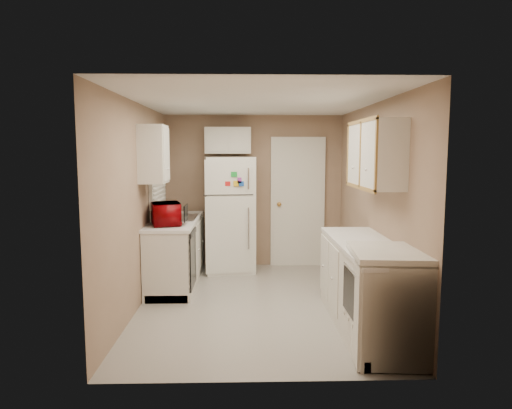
{
  "coord_description": "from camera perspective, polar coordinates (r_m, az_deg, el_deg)",
  "views": [
    {
      "loc": [
        -0.15,
        -5.35,
        1.83
      ],
      "look_at": [
        0.0,
        0.5,
        1.15
      ],
      "focal_mm": 32.0,
      "sensor_mm": 36.0,
      "label": 1
    }
  ],
  "objects": [
    {
      "name": "right_counter",
      "position": [
        4.92,
        13.51,
        -9.86
      ],
      "size": [
        0.6,
        2.0,
        0.9
      ],
      "primitive_type": "cube",
      "color": "silver",
      "rests_on": "floor"
    },
    {
      "name": "wall_left",
      "position": [
        5.53,
        -14.51,
        -0.13
      ],
      "size": [
        3.8,
        3.8,
        0.0
      ],
      "primitive_type": "plane",
      "color": "#997C66",
      "rests_on": "floor"
    },
    {
      "name": "upper_cabinet_left",
      "position": [
        5.68,
        -12.71,
        6.16
      ],
      "size": [
        0.3,
        0.45,
        0.7
      ],
      "primitive_type": "cube",
      "color": "silver",
      "rests_on": "wall_left"
    },
    {
      "name": "wall_back",
      "position": [
        7.28,
        -0.28,
        1.67
      ],
      "size": [
        2.8,
        2.8,
        0.0
      ],
      "primitive_type": "plane",
      "color": "#997C66",
      "rests_on": "floor"
    },
    {
      "name": "ceiling",
      "position": [
        5.39,
        0.14,
        12.69
      ],
      "size": [
        3.8,
        3.8,
        0.0
      ],
      "primitive_type": "plane",
      "color": "white",
      "rests_on": "floor"
    },
    {
      "name": "soap_bottle",
      "position": [
        6.85,
        -9.85,
        -0.43
      ],
      "size": [
        0.11,
        0.11,
        0.21
      ],
      "primitive_type": "imported",
      "rotation": [
        0.0,
        0.0,
        0.24
      ],
      "color": "white",
      "rests_on": "left_counter"
    },
    {
      "name": "microwave",
      "position": [
        5.93,
        -11.16,
        -1.06
      ],
      "size": [
        0.57,
        0.41,
        0.34
      ],
      "primitive_type": "imported",
      "rotation": [
        0.0,
        0.0,
        1.85
      ],
      "color": "#8C0309",
      "rests_on": "left_counter"
    },
    {
      "name": "dishwasher",
      "position": [
        5.85,
        -7.96,
        -6.69
      ],
      "size": [
        0.03,
        0.58,
        0.72
      ],
      "primitive_type": "cube",
      "color": "black",
      "rests_on": "floor"
    },
    {
      "name": "cabinet_over_fridge",
      "position": [
        7.11,
        -3.51,
        7.99
      ],
      "size": [
        0.7,
        0.3,
        0.4
      ],
      "primitive_type": "cube",
      "color": "silver",
      "rests_on": "wall_back"
    },
    {
      "name": "upper_cabinet_right",
      "position": [
        5.05,
        14.7,
        6.06
      ],
      "size": [
        0.3,
        1.2,
        0.7
      ],
      "primitive_type": "cube",
      "color": "silver",
      "rests_on": "wall_right"
    },
    {
      "name": "stove",
      "position": [
        4.36,
        16.11,
        -11.59
      ],
      "size": [
        0.71,
        0.85,
        0.97
      ],
      "primitive_type": "cube",
      "rotation": [
        0.0,
        0.0,
        -0.08
      ],
      "color": "white",
      "rests_on": "floor"
    },
    {
      "name": "wall_front",
      "position": [
        3.52,
        1.0,
        -3.73
      ],
      "size": [
        2.8,
        2.8,
        0.0
      ],
      "primitive_type": "plane",
      "color": "#997C66",
      "rests_on": "floor"
    },
    {
      "name": "interior_door",
      "position": [
        7.31,
        5.22,
        0.24
      ],
      "size": [
        0.86,
        0.06,
        2.08
      ],
      "primitive_type": "cube",
      "color": "white",
      "rests_on": "floor"
    },
    {
      "name": "floor",
      "position": [
        5.66,
        0.13,
        -12.24
      ],
      "size": [
        3.8,
        3.8,
        0.0
      ],
      "primitive_type": "plane",
      "color": "#B4AFA8",
      "rests_on": "ground"
    },
    {
      "name": "sink",
      "position": [
        6.55,
        -9.8,
        -1.99
      ],
      "size": [
        0.54,
        0.74,
        0.16
      ],
      "primitive_type": "cube",
      "color": "gray",
      "rests_on": "left_counter"
    },
    {
      "name": "window_blinds",
      "position": [
        6.52,
        -12.2,
        4.46
      ],
      "size": [
        0.1,
        0.98,
        1.08
      ],
      "primitive_type": "cube",
      "color": "silver",
      "rests_on": "wall_left"
    },
    {
      "name": "left_counter",
      "position": [
        6.48,
        -9.92,
        -5.78
      ],
      "size": [
        0.6,
        1.8,
        0.9
      ],
      "primitive_type": "cube",
      "color": "silver",
      "rests_on": "floor"
    },
    {
      "name": "wall_right",
      "position": [
        5.61,
        14.58,
        -0.04
      ],
      "size": [
        3.8,
        3.8,
        0.0
      ],
      "primitive_type": "plane",
      "color": "#997C66",
      "rests_on": "floor"
    },
    {
      "name": "refrigerator",
      "position": [
        6.99,
        -3.34,
        -1.22
      ],
      "size": [
        0.8,
        0.79,
        1.75
      ],
      "primitive_type": "cube",
      "rotation": [
        0.0,
        0.0,
        0.13
      ],
      "color": "white",
      "rests_on": "floor"
    }
  ]
}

